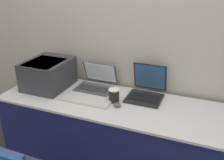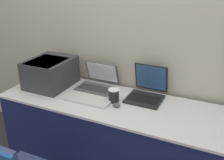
# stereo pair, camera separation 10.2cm
# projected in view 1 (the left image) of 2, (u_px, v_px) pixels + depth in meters

# --- Properties ---
(wall_back) EXTENTS (8.00, 0.05, 2.60)m
(wall_back) POSITION_uv_depth(u_px,v_px,m) (138.00, 25.00, 2.26)
(wall_back) COLOR #B7B2A3
(wall_back) RESTS_ON ground_plane
(table) EXTENTS (2.08, 0.64, 0.73)m
(table) POSITION_uv_depth(u_px,v_px,m) (121.00, 140.00, 2.29)
(table) COLOR #191E51
(table) RESTS_ON ground_plane
(printer) EXTENTS (0.36, 0.43, 0.26)m
(printer) POSITION_uv_depth(u_px,v_px,m) (48.00, 73.00, 2.40)
(printer) COLOR #333338
(printer) RESTS_ON table
(laptop_left) EXTENTS (0.33, 0.30, 0.22)m
(laptop_left) POSITION_uv_depth(u_px,v_px,m) (96.00, 83.00, 2.41)
(laptop_left) COLOR #4C4C51
(laptop_left) RESTS_ON table
(laptop_right) EXTENTS (0.29, 0.33, 0.27)m
(laptop_right) POSITION_uv_depth(u_px,v_px,m) (146.00, 90.00, 2.25)
(laptop_right) COLOR black
(laptop_right) RESTS_ON table
(external_keyboard) EXTENTS (0.44, 0.18, 0.02)m
(external_keyboard) POSITION_uv_depth(u_px,v_px,m) (86.00, 99.00, 2.19)
(external_keyboard) COLOR silver
(external_keyboard) RESTS_ON table
(coffee_cup) EXTENTS (0.09, 0.09, 0.11)m
(coffee_cup) POSITION_uv_depth(u_px,v_px,m) (114.00, 95.00, 2.16)
(coffee_cup) COLOR black
(coffee_cup) RESTS_ON table
(mouse) EXTENTS (0.06, 0.05, 0.03)m
(mouse) POSITION_uv_depth(u_px,v_px,m) (117.00, 105.00, 2.09)
(mouse) COLOR #4C4C51
(mouse) RESTS_ON table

